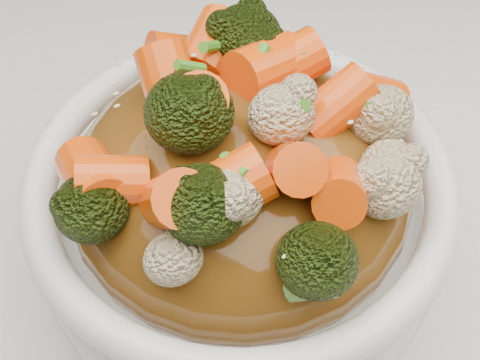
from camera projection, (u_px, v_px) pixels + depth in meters
tablecloth at (287, 275)px, 0.45m from camera, size 1.20×0.80×0.04m
bowl at (240, 218)px, 0.40m from camera, size 0.28×0.28×0.09m
sauce_base at (240, 184)px, 0.37m from camera, size 0.22×0.22×0.10m
carrots at (240, 94)px, 0.32m from camera, size 0.22×0.22×0.06m
broccoli at (240, 96)px, 0.32m from camera, size 0.22×0.22×0.05m
cauliflower at (240, 99)px, 0.32m from camera, size 0.22×0.22×0.04m
scallions at (240, 93)px, 0.32m from camera, size 0.17×0.17×0.02m
sesame_seeds at (240, 93)px, 0.32m from camera, size 0.20×0.20×0.01m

